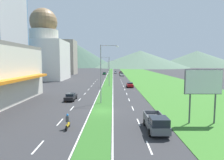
# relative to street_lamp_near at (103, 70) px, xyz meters

# --- Properties ---
(ground_plane) EXTENTS (600.00, 600.00, 0.00)m
(ground_plane) POSITION_rel_street_lamp_near_xyz_m (0.14, -5.82, -6.23)
(ground_plane) COLOR #2D2D30
(grass_median) EXTENTS (3.20, 240.00, 0.06)m
(grass_median) POSITION_rel_street_lamp_near_xyz_m (0.14, 54.18, -6.20)
(grass_median) COLOR #2D6023
(grass_median) RESTS_ON ground_plane
(grass_verge_right) EXTENTS (24.00, 240.00, 0.06)m
(grass_verge_right) POSITION_rel_street_lamp_near_xyz_m (20.74, 54.18, -6.20)
(grass_verge_right) COLOR #387028
(grass_verge_right) RESTS_ON ground_plane
(lane_dash_left_1) EXTENTS (0.16, 2.80, 0.01)m
(lane_dash_left_1) POSITION_rel_street_lamp_near_xyz_m (-4.96, -18.53, -6.23)
(lane_dash_left_1) COLOR silver
(lane_dash_left_1) RESTS_ON ground_plane
(lane_dash_left_2) EXTENTS (0.16, 2.80, 0.01)m
(lane_dash_left_2) POSITION_rel_street_lamp_near_xyz_m (-4.96, -11.24, -6.23)
(lane_dash_left_2) COLOR silver
(lane_dash_left_2) RESTS_ON ground_plane
(lane_dash_left_3) EXTENTS (0.16, 2.80, 0.01)m
(lane_dash_left_3) POSITION_rel_street_lamp_near_xyz_m (-4.96, -3.96, -6.23)
(lane_dash_left_3) COLOR silver
(lane_dash_left_3) RESTS_ON ground_plane
(lane_dash_left_4) EXTENTS (0.16, 2.80, 0.01)m
(lane_dash_left_4) POSITION_rel_street_lamp_near_xyz_m (-4.96, 3.33, -6.23)
(lane_dash_left_4) COLOR silver
(lane_dash_left_4) RESTS_ON ground_plane
(lane_dash_left_5) EXTENTS (0.16, 2.80, 0.01)m
(lane_dash_left_5) POSITION_rel_street_lamp_near_xyz_m (-4.96, 10.61, -6.23)
(lane_dash_left_5) COLOR silver
(lane_dash_left_5) RESTS_ON ground_plane
(lane_dash_left_6) EXTENTS (0.16, 2.80, 0.01)m
(lane_dash_left_6) POSITION_rel_street_lamp_near_xyz_m (-4.96, 17.90, -6.23)
(lane_dash_left_6) COLOR silver
(lane_dash_left_6) RESTS_ON ground_plane
(lane_dash_left_7) EXTENTS (0.16, 2.80, 0.01)m
(lane_dash_left_7) POSITION_rel_street_lamp_near_xyz_m (-4.96, 25.19, -6.23)
(lane_dash_left_7) COLOR silver
(lane_dash_left_7) RESTS_ON ground_plane
(lane_dash_left_8) EXTENTS (0.16, 2.80, 0.01)m
(lane_dash_left_8) POSITION_rel_street_lamp_near_xyz_m (-4.96, 32.47, -6.23)
(lane_dash_left_8) COLOR silver
(lane_dash_left_8) RESTS_ON ground_plane
(lane_dash_left_9) EXTENTS (0.16, 2.80, 0.01)m
(lane_dash_left_9) POSITION_rel_street_lamp_near_xyz_m (-4.96, 39.76, -6.23)
(lane_dash_left_9) COLOR silver
(lane_dash_left_9) RESTS_ON ground_plane
(lane_dash_left_10) EXTENTS (0.16, 2.80, 0.01)m
(lane_dash_left_10) POSITION_rel_street_lamp_near_xyz_m (-4.96, 47.05, -6.23)
(lane_dash_left_10) COLOR silver
(lane_dash_left_10) RESTS_ON ground_plane
(lane_dash_right_1) EXTENTS (0.16, 2.80, 0.01)m
(lane_dash_right_1) POSITION_rel_street_lamp_near_xyz_m (5.24, -18.53, -6.23)
(lane_dash_right_1) COLOR silver
(lane_dash_right_1) RESTS_ON ground_plane
(lane_dash_right_2) EXTENTS (0.16, 2.80, 0.01)m
(lane_dash_right_2) POSITION_rel_street_lamp_near_xyz_m (5.24, -11.24, -6.23)
(lane_dash_right_2) COLOR silver
(lane_dash_right_2) RESTS_ON ground_plane
(lane_dash_right_3) EXTENTS (0.16, 2.80, 0.01)m
(lane_dash_right_3) POSITION_rel_street_lamp_near_xyz_m (5.24, -3.96, -6.23)
(lane_dash_right_3) COLOR silver
(lane_dash_right_3) RESTS_ON ground_plane
(lane_dash_right_4) EXTENTS (0.16, 2.80, 0.01)m
(lane_dash_right_4) POSITION_rel_street_lamp_near_xyz_m (5.24, 3.33, -6.23)
(lane_dash_right_4) COLOR silver
(lane_dash_right_4) RESTS_ON ground_plane
(lane_dash_right_5) EXTENTS (0.16, 2.80, 0.01)m
(lane_dash_right_5) POSITION_rel_street_lamp_near_xyz_m (5.24, 10.61, -6.23)
(lane_dash_right_5) COLOR silver
(lane_dash_right_5) RESTS_ON ground_plane
(lane_dash_right_6) EXTENTS (0.16, 2.80, 0.01)m
(lane_dash_right_6) POSITION_rel_street_lamp_near_xyz_m (5.24, 17.90, -6.23)
(lane_dash_right_6) COLOR silver
(lane_dash_right_6) RESTS_ON ground_plane
(lane_dash_right_7) EXTENTS (0.16, 2.80, 0.01)m
(lane_dash_right_7) POSITION_rel_street_lamp_near_xyz_m (5.24, 25.19, -6.23)
(lane_dash_right_7) COLOR silver
(lane_dash_right_7) RESTS_ON ground_plane
(lane_dash_right_8) EXTENTS (0.16, 2.80, 0.01)m
(lane_dash_right_8) POSITION_rel_street_lamp_near_xyz_m (5.24, 32.47, -6.23)
(lane_dash_right_8) COLOR silver
(lane_dash_right_8) RESTS_ON ground_plane
(lane_dash_right_9) EXTENTS (0.16, 2.80, 0.01)m
(lane_dash_right_9) POSITION_rel_street_lamp_near_xyz_m (5.24, 39.76, -6.23)
(lane_dash_right_9) COLOR silver
(lane_dash_right_9) RESTS_ON ground_plane
(lane_dash_right_10) EXTENTS (0.16, 2.80, 0.01)m
(lane_dash_right_10) POSITION_rel_street_lamp_near_xyz_m (5.24, 47.05, -6.23)
(lane_dash_right_10) COLOR silver
(lane_dash_right_10) RESTS_ON ground_plane
(edge_line_median_left) EXTENTS (0.16, 240.00, 0.01)m
(edge_line_median_left) POSITION_rel_street_lamp_near_xyz_m (-1.61, 54.18, -6.23)
(edge_line_median_left) COLOR silver
(edge_line_median_left) RESTS_ON ground_plane
(edge_line_median_right) EXTENTS (0.16, 240.00, 0.01)m
(edge_line_median_right) POSITION_rel_street_lamp_near_xyz_m (1.89, 54.18, -6.23)
(edge_line_median_right) COLOR silver
(edge_line_median_right) RESTS_ON ground_plane
(domed_building) EXTENTS (18.07, 18.07, 30.37)m
(domed_building) POSITION_rel_street_lamp_near_xyz_m (-27.70, 47.75, 6.20)
(domed_building) COLOR silver
(domed_building) RESTS_ON ground_plane
(midrise_colored) EXTENTS (13.14, 13.14, 20.81)m
(midrise_colored) POSITION_rel_street_lamp_near_xyz_m (-27.88, 83.30, 4.17)
(midrise_colored) COLOR #9E9384
(midrise_colored) RESTS_ON ground_plane
(hill_far_left) EXTENTS (129.25, 129.25, 38.18)m
(hill_far_left) POSITION_rel_street_lamp_near_xyz_m (-60.17, 250.07, 12.86)
(hill_far_left) COLOR #3D5647
(hill_far_left) RESTS_ON ground_plane
(hill_far_center) EXTENTS (127.28, 127.28, 22.49)m
(hill_far_center) POSITION_rel_street_lamp_near_xyz_m (38.38, 222.29, 5.01)
(hill_far_center) COLOR #516B56
(hill_far_center) RESTS_ON ground_plane
(hill_far_right) EXTENTS (127.93, 127.93, 24.14)m
(hill_far_right) POSITION_rel_street_lamp_near_xyz_m (130.06, 258.38, 5.84)
(hill_far_right) COLOR #516B56
(hill_far_right) RESTS_ON ground_plane
(street_lamp_near) EXTENTS (3.41, 0.45, 10.91)m
(street_lamp_near) POSITION_rel_street_lamp_near_xyz_m (0.00, 0.00, 0.00)
(street_lamp_near) COLOR #99999E
(street_lamp_near) RESTS_ON ground_plane
(street_lamp_mid) EXTENTS (2.86, 0.42, 9.35)m
(street_lamp_mid) POSITION_rel_street_lamp_near_xyz_m (0.40, 25.05, -0.86)
(street_lamp_mid) COLOR #99999E
(street_lamp_mid) RESTS_ON ground_plane
(street_lamp_far) EXTENTS (3.56, 0.36, 8.42)m
(street_lamp_far) POSITION_rel_street_lamp_near_xyz_m (0.22, 50.05, -1.28)
(street_lamp_far) COLOR #99999E
(street_lamp_far) RESTS_ON ground_plane
(billboard_roadside) EXTENTS (4.71, 0.28, 6.89)m
(billboard_roadside) POSITION_rel_street_lamp_near_xyz_m (13.17, -11.80, -1.20)
(billboard_roadside) COLOR #4C4C51
(billboard_roadside) RESTS_ON ground_plane
(car_0) EXTENTS (1.94, 4.39, 1.53)m
(car_0) POSITION_rel_street_lamp_near_xyz_m (3.62, 92.11, -5.45)
(car_0) COLOR silver
(car_0) RESTS_ON ground_plane
(car_1) EXTENTS (1.97, 4.25, 1.46)m
(car_1) POSITION_rel_street_lamp_near_xyz_m (7.12, 22.76, -5.48)
(car_1) COLOR maroon
(car_1) RESTS_ON ground_plane
(car_2) EXTENTS (1.91, 4.34, 1.49)m
(car_2) POSITION_rel_street_lamp_near_xyz_m (-3.27, 79.83, -5.47)
(car_2) COLOR #0C5128
(car_2) RESTS_ON ground_plane
(car_3) EXTENTS (2.03, 4.54, 1.52)m
(car_3) POSITION_rel_street_lamp_near_xyz_m (6.76, 69.11, -5.45)
(car_3) COLOR silver
(car_3) RESTS_ON ground_plane
(car_4) EXTENTS (1.91, 4.06, 1.50)m
(car_4) POSITION_rel_street_lamp_near_xyz_m (6.98, 89.61, -5.47)
(car_4) COLOR maroon
(car_4) RESTS_ON ground_plane
(car_5) EXTENTS (1.90, 4.50, 1.49)m
(car_5) POSITION_rel_street_lamp_near_xyz_m (6.91, 78.24, -5.46)
(car_5) COLOR slate
(car_5) RESTS_ON ground_plane
(car_6) EXTENTS (1.95, 4.63, 1.45)m
(car_6) POSITION_rel_street_lamp_near_xyz_m (-6.64, 2.79, -5.49)
(car_6) COLOR black
(car_6) RESTS_ON ground_plane
(pickup_truck_0) EXTENTS (2.18, 5.40, 2.00)m
(pickup_truck_0) POSITION_rel_street_lamp_near_xyz_m (6.77, -14.58, -5.25)
(pickup_truck_0) COLOR #515459
(pickup_truck_0) RESTS_ON ground_plane
(motorcycle_rider) EXTENTS (0.36, 2.00, 1.80)m
(motorcycle_rider) POSITION_rel_street_lamp_near_xyz_m (-3.35, -13.76, -5.49)
(motorcycle_rider) COLOR black
(motorcycle_rider) RESTS_ON ground_plane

